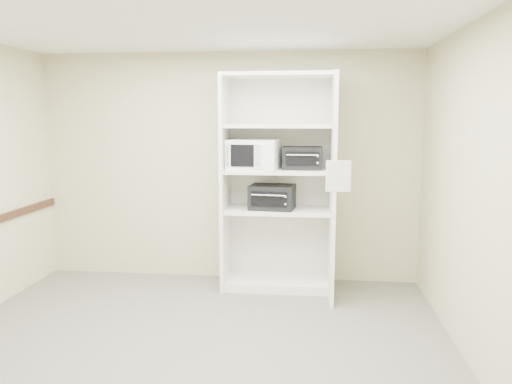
# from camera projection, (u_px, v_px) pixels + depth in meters

# --- Properties ---
(floor) EXTENTS (4.50, 4.00, 0.01)m
(floor) POSITION_uv_depth(u_px,v_px,m) (191.00, 351.00, 4.19)
(floor) COLOR #646157
(floor) RESTS_ON ground
(ceiling) EXTENTS (4.50, 4.00, 0.01)m
(ceiling) POSITION_uv_depth(u_px,v_px,m) (184.00, 17.00, 3.79)
(ceiling) COLOR white
(wall_back) EXTENTS (4.50, 0.02, 2.70)m
(wall_back) POSITION_uv_depth(u_px,v_px,m) (228.00, 168.00, 5.96)
(wall_back) COLOR beige
(wall_back) RESTS_ON ground
(wall_front) EXTENTS (4.50, 0.02, 2.70)m
(wall_front) POSITION_uv_depth(u_px,v_px,m) (68.00, 265.00, 2.02)
(wall_front) COLOR beige
(wall_front) RESTS_ON ground
(wall_right) EXTENTS (0.02, 4.00, 2.70)m
(wall_right) POSITION_uv_depth(u_px,v_px,m) (480.00, 197.00, 3.75)
(wall_right) COLOR beige
(wall_right) RESTS_ON ground
(shelving_unit) EXTENTS (1.24, 0.92, 2.42)m
(shelving_unit) POSITION_uv_depth(u_px,v_px,m) (282.00, 190.00, 5.63)
(shelving_unit) COLOR white
(shelving_unit) RESTS_ON floor
(microwave) EXTENTS (0.60, 0.49, 0.33)m
(microwave) POSITION_uv_depth(u_px,v_px,m) (254.00, 154.00, 5.55)
(microwave) COLOR white
(microwave) RESTS_ON shelving_unit
(toaster_oven_upper) EXTENTS (0.44, 0.33, 0.25)m
(toaster_oven_upper) POSITION_uv_depth(u_px,v_px,m) (302.00, 158.00, 5.57)
(toaster_oven_upper) COLOR black
(toaster_oven_upper) RESTS_ON shelving_unit
(toaster_oven_lower) EXTENTS (0.53, 0.42, 0.27)m
(toaster_oven_lower) POSITION_uv_depth(u_px,v_px,m) (272.00, 197.00, 5.62)
(toaster_oven_lower) COLOR black
(toaster_oven_lower) RESTS_ON shelving_unit
(paper_sign) EXTENTS (0.24, 0.01, 0.31)m
(paper_sign) POSITION_uv_depth(u_px,v_px,m) (338.00, 176.00, 4.91)
(paper_sign) COLOR white
(paper_sign) RESTS_ON shelving_unit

